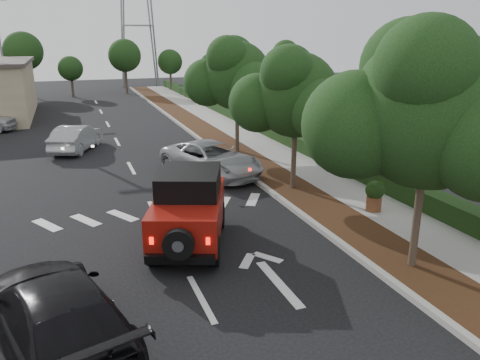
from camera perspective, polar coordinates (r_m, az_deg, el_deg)
ground at (r=11.32m, az=-4.76°, el=-14.19°), size 120.00×120.00×0.00m
curb at (r=23.23m, az=-1.82°, el=2.70°), size 0.20×70.00×0.15m
planting_strip at (r=23.56m, az=0.49°, el=2.88°), size 1.80×70.00×0.12m
sidewalk at (r=24.28m, az=4.69°, el=3.25°), size 2.00×70.00×0.12m
hedge at (r=24.81m, az=7.66°, el=4.26°), size 0.80×70.00×0.80m
transmission_tower at (r=58.27m, az=-11.97°, el=11.03°), size 7.00×4.00×28.00m
street_tree_near at (r=13.35m, az=20.11°, el=-10.11°), size 3.80×3.80×5.92m
street_tree_mid at (r=18.74m, az=6.43°, el=-1.23°), size 3.20×3.20×5.32m
street_tree_far at (r=24.48m, az=-0.34°, el=3.28°), size 3.40×3.40×5.62m
light_pole_a at (r=36.07m, az=-26.48°, el=6.00°), size 2.00×0.22×9.00m
light_pole_b at (r=47.98m, az=-26.36°, el=8.39°), size 2.00×0.22×9.00m
red_jeep at (r=13.76m, az=-6.16°, el=-3.26°), size 3.14×4.43×2.17m
silver_suv_ahead at (r=20.54m, az=-3.51°, el=2.58°), size 4.13×5.68×1.44m
black_suv_oncoming at (r=10.04m, az=-21.56°, el=-14.83°), size 3.45×5.62×1.52m
silver_sedan_oncoming at (r=26.42m, az=-19.34°, el=4.88°), size 2.98×4.42×1.38m
terracotta_planter at (r=16.59m, az=16.10°, el=-1.51°), size 0.64×0.64×1.12m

